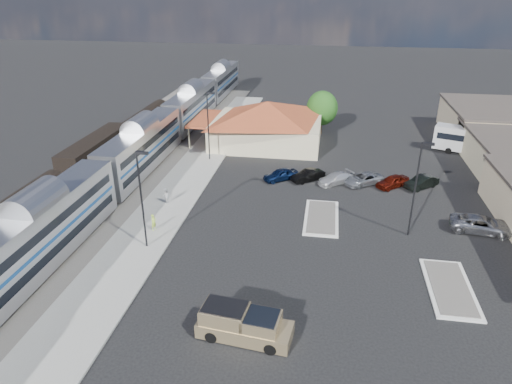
# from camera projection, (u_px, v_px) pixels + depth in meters

# --- Properties ---
(ground) EXTENTS (280.00, 280.00, 0.00)m
(ground) POSITION_uv_depth(u_px,v_px,m) (279.00, 225.00, 43.93)
(ground) COLOR black
(ground) RESTS_ON ground
(railbed) EXTENTS (16.00, 100.00, 0.12)m
(railbed) POSITION_uv_depth(u_px,v_px,m) (111.00, 179.00, 54.14)
(railbed) COLOR #4C4944
(railbed) RESTS_ON ground
(platform) EXTENTS (5.50, 92.00, 0.18)m
(platform) POSITION_uv_depth(u_px,v_px,m) (179.00, 190.00, 51.02)
(platform) COLOR gray
(platform) RESTS_ON ground
(passenger_train) EXTENTS (3.00, 104.00, 5.55)m
(passenger_train) POSITION_uv_depth(u_px,v_px,m) (143.00, 149.00, 55.27)
(passenger_train) COLOR silver
(passenger_train) RESTS_ON ground
(freight_cars) EXTENTS (2.80, 46.00, 4.00)m
(freight_cars) POSITION_uv_depth(u_px,v_px,m) (97.00, 154.00, 56.36)
(freight_cars) COLOR black
(freight_cars) RESTS_ON ground
(station_depot) EXTENTS (18.35, 12.24, 6.20)m
(station_depot) POSITION_uv_depth(u_px,v_px,m) (267.00, 123.00, 64.82)
(station_depot) COLOR beige
(station_depot) RESTS_ON ground
(traffic_island_south) EXTENTS (3.30, 7.50, 0.21)m
(traffic_island_south) POSITION_uv_depth(u_px,v_px,m) (321.00, 217.00, 45.10)
(traffic_island_south) COLOR silver
(traffic_island_south) RESTS_ON ground
(traffic_island_north) EXTENTS (3.30, 7.50, 0.21)m
(traffic_island_north) POSITION_uv_depth(u_px,v_px,m) (450.00, 288.00, 34.68)
(traffic_island_north) COLOR silver
(traffic_island_north) RESTS_ON ground
(lamp_plat_s) EXTENTS (1.08, 0.25, 9.00)m
(lamp_plat_s) POSITION_uv_depth(u_px,v_px,m) (142.00, 193.00, 37.91)
(lamp_plat_s) COLOR black
(lamp_plat_s) RESTS_ON ground
(lamp_plat_n) EXTENTS (1.08, 0.25, 9.00)m
(lamp_plat_n) POSITION_uv_depth(u_px,v_px,m) (209.00, 121.00, 57.64)
(lamp_plat_n) COLOR black
(lamp_plat_n) RESTS_ON ground
(lamp_lot) EXTENTS (1.08, 0.25, 9.00)m
(lamp_lot) POSITION_uv_depth(u_px,v_px,m) (417.00, 182.00, 39.95)
(lamp_lot) COLOR black
(lamp_lot) RESTS_ON ground
(tree_depot) EXTENTS (4.71, 4.71, 6.63)m
(tree_depot) POSITION_uv_depth(u_px,v_px,m) (322.00, 108.00, 68.73)
(tree_depot) COLOR #382314
(tree_depot) RESTS_ON ground
(pickup_truck) EXTENTS (6.37, 2.93, 2.13)m
(pickup_truck) POSITION_uv_depth(u_px,v_px,m) (245.00, 325.00, 29.60)
(pickup_truck) COLOR tan
(pickup_truck) RESTS_ON ground
(suv) EXTENTS (5.94, 3.38, 1.56)m
(suv) POSITION_uv_depth(u_px,v_px,m) (482.00, 224.00, 42.36)
(suv) COLOR gray
(suv) RESTS_ON ground
(coach_bus) EXTENTS (11.23, 6.15, 3.56)m
(coach_bus) POSITION_uv_depth(u_px,v_px,m) (478.00, 141.00, 60.77)
(coach_bus) COLOR white
(coach_bus) RESTS_ON ground
(person_a) EXTENTS (0.56, 0.68, 1.60)m
(person_a) POSITION_uv_depth(u_px,v_px,m) (154.00, 222.00, 42.35)
(person_a) COLOR #B6DD45
(person_a) RESTS_ON platform
(person_b) EXTENTS (0.73, 0.87, 1.61)m
(person_b) POSITION_uv_depth(u_px,v_px,m) (166.00, 196.00, 47.58)
(person_b) COLOR silver
(person_b) RESTS_ON platform
(parked_car_a) EXTENTS (4.37, 3.71, 1.41)m
(parked_car_a) POSITION_uv_depth(u_px,v_px,m) (281.00, 175.00, 53.59)
(parked_car_a) COLOR #0C1C40
(parked_car_a) RESTS_ON ground
(parked_car_b) EXTENTS (4.09, 3.64, 1.35)m
(parked_car_b) POSITION_uv_depth(u_px,v_px,m) (308.00, 176.00, 53.41)
(parked_car_b) COLOR black
(parked_car_b) RESTS_ON ground
(parked_car_c) EXTENTS (4.61, 4.18, 1.29)m
(parked_car_c) POSITION_uv_depth(u_px,v_px,m) (336.00, 178.00, 52.69)
(parked_car_c) COLOR silver
(parked_car_c) RESTS_ON ground
(parked_car_d) EXTENTS (5.24, 4.58, 1.34)m
(parked_car_d) POSITION_uv_depth(u_px,v_px,m) (364.00, 179.00, 52.48)
(parked_car_d) COLOR #93969B
(parked_car_d) RESTS_ON ground
(parked_car_e) EXTENTS (4.22, 3.87, 1.40)m
(parked_car_e) POSITION_uv_depth(u_px,v_px,m) (393.00, 181.00, 51.74)
(parked_car_e) COLOR maroon
(parked_car_e) RESTS_ON ground
(parked_car_f) EXTENTS (4.25, 3.87, 1.41)m
(parked_car_f) POSITION_uv_depth(u_px,v_px,m) (421.00, 182.00, 51.54)
(parked_car_f) COLOR black
(parked_car_f) RESTS_ON ground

